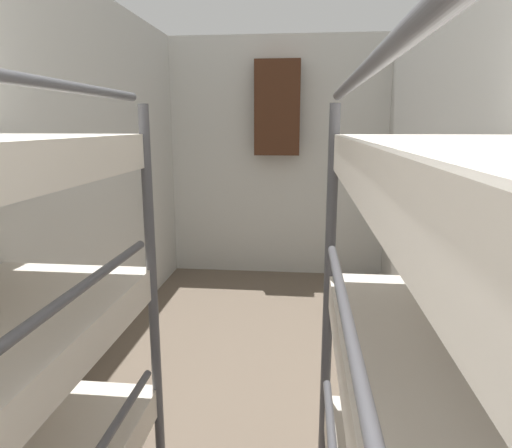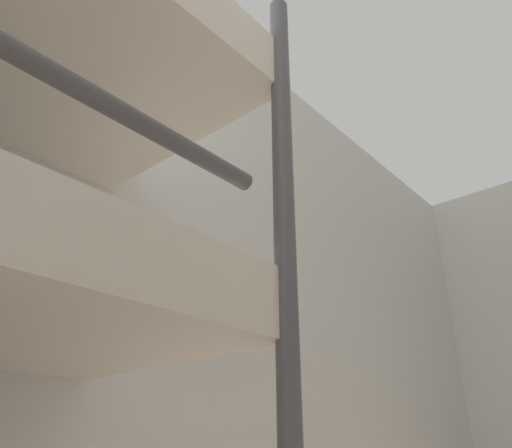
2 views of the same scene
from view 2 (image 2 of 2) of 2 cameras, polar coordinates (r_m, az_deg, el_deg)
The scene contains 1 object.
wall_left at distance 1.71m, azimuth -11.42°, elevation -4.12°, with size 0.06×5.26×2.40m.
Camera 2 is at (0.16, 1.62, 0.59)m, focal length 35.00 mm.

